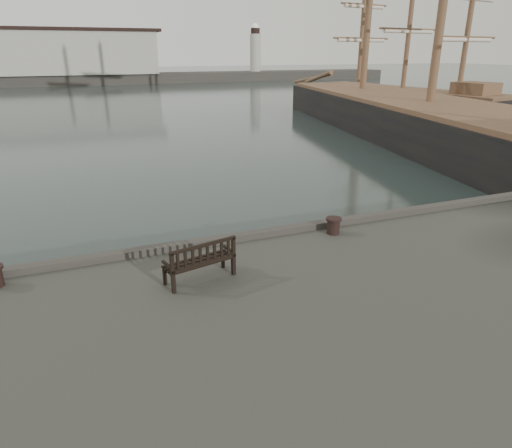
{
  "coord_description": "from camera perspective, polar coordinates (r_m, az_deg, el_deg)",
  "views": [
    {
      "loc": [
        -3.07,
        -11.06,
        6.43
      ],
      "look_at": [
        1.15,
        -0.5,
        2.1
      ],
      "focal_mm": 32.0,
      "sensor_mm": 36.0,
      "label": 1
    }
  ],
  "objects": [
    {
      "name": "tall_ship_far",
      "position": [
        56.27,
        17.66,
        14.1
      ],
      "size": [
        9.69,
        26.22,
        22.0
      ],
      "rotation": [
        0.0,
        0.0,
        0.17
      ],
      "color": "black",
      "rests_on": "ground"
    },
    {
      "name": "breakwater",
      "position": [
        103.09,
        -23.86,
        17.99
      ],
      "size": [
        140.0,
        9.5,
        12.2
      ],
      "color": "#383530",
      "rests_on": "ground"
    },
    {
      "name": "bollard_right",
      "position": [
        13.08,
        9.65,
        -0.22
      ],
      "size": [
        0.56,
        0.56,
        0.47
      ],
      "primitive_type": "cylinder",
      "rotation": [
        0.0,
        0.0,
        0.31
      ],
      "color": "black",
      "rests_on": "quay"
    },
    {
      "name": "bench",
      "position": [
        10.37,
        -6.99,
        -5.49
      ],
      "size": [
        1.7,
        0.91,
        0.93
      ],
      "rotation": [
        0.0,
        0.0,
        0.23
      ],
      "color": "black",
      "rests_on": "quay"
    },
    {
      "name": "ground",
      "position": [
        13.15,
        -5.55,
        -8.53
      ],
      "size": [
        400.0,
        400.0,
        0.0
      ],
      "primitive_type": "plane",
      "color": "black",
      "rests_on": "ground"
    },
    {
      "name": "tall_ship_main",
      "position": [
        37.5,
        20.51,
        10.96
      ],
      "size": [
        16.98,
        45.03,
        33.12
      ],
      "rotation": [
        0.0,
        0.0,
        -0.19
      ],
      "color": "black",
      "rests_on": "ground"
    }
  ]
}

